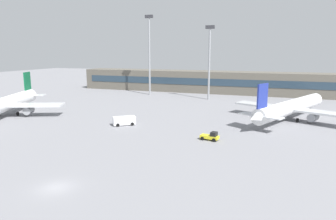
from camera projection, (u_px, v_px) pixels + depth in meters
name	position (u px, v px, depth m)	size (l,w,h in m)	color
ground_plane	(165.00, 122.00, 75.97)	(400.00, 400.00, 0.00)	gray
terminal_building	(214.00, 82.00, 129.76)	(119.56, 12.13, 9.00)	#5B564C
airplane_near	(3.00, 105.00, 80.32)	(29.92, 41.62, 10.84)	white
airplane_mid	(292.00, 107.00, 78.35)	(28.49, 39.57, 10.38)	white
baggage_tug_yellow	(211.00, 136.00, 59.89)	(3.79, 2.28, 1.75)	yellow
service_van_white	(124.00, 121.00, 72.16)	(5.31, 4.81, 2.08)	white
floodlight_tower_west	(149.00, 50.00, 120.71)	(3.20, 0.80, 31.14)	gray
floodlight_tower_east	(209.00, 57.00, 108.71)	(3.20, 0.80, 26.18)	gray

